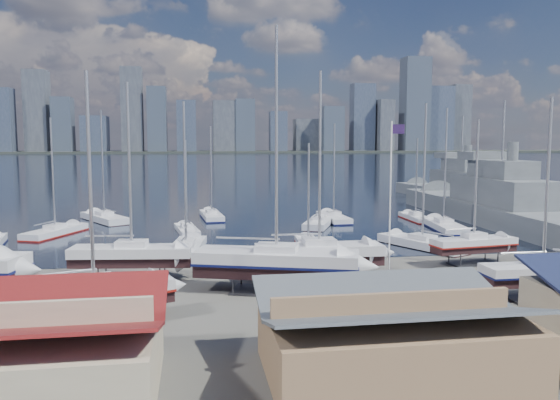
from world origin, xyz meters
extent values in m
plane|color=#605E59|center=(0.00, -10.00, 0.00)|extent=(1400.00, 1400.00, 0.00)
cube|color=#19233A|center=(0.00, 300.00, -0.15)|extent=(1400.00, 600.00, 0.40)
cube|color=#2D332D|center=(0.00, 560.00, 1.10)|extent=(1400.00, 80.00, 2.20)
cube|color=#475166|center=(-203.07, 549.89, 34.36)|extent=(26.62, 20.30, 64.32)
cube|color=#595E66|center=(-168.55, 559.47, 44.11)|extent=(22.49, 24.47, 83.83)
cube|color=#3D4756|center=(-141.97, 552.31, 30.18)|extent=(19.55, 21.83, 55.97)
cube|color=#475166|center=(-111.19, 558.58, 20.77)|extent=(26.03, 30.49, 37.14)
cube|color=#595E66|center=(-70.96, 546.95, 46.02)|extent=(21.60, 16.58, 87.63)
cube|color=#3D4756|center=(-45.38, 548.38, 36.00)|extent=(19.42, 28.42, 67.60)
cube|color=#475166|center=(-15.00, 551.59, 29.25)|extent=(20.24, 23.80, 54.09)
cube|color=#595E66|center=(25.78, 548.33, 29.20)|extent=(24.62, 19.72, 54.00)
cube|color=#3D4756|center=(47.64, 546.55, 30.18)|extent=(20.75, 17.93, 55.97)
cube|color=#475166|center=(84.09, 544.87, 23.71)|extent=(18.36, 16.25, 43.03)
cube|color=#595E66|center=(120.24, 563.78, 20.05)|extent=(28.49, 22.03, 35.69)
cube|color=#3D4756|center=(145.71, 546.00, 26.75)|extent=(23.34, 17.87, 49.11)
cube|color=#475166|center=(184.98, 560.84, 40.18)|extent=(25.35, 19.79, 75.95)
cube|color=#595E66|center=(208.39, 554.33, 31.04)|extent=(17.00, 27.45, 57.67)
cube|color=#3D4756|center=(245.53, 554.25, 55.22)|extent=(29.28, 24.05, 106.04)
cube|color=#475166|center=(277.54, 563.71, 39.40)|extent=(30.82, 28.37, 74.41)
cube|color=#595E66|center=(307.39, 565.54, 40.94)|extent=(21.74, 17.03, 77.48)
cube|color=#8C6B4C|center=(0.00, -26.00, 1.50)|extent=(12.00, 8.00, 3.00)
cube|color=slate|center=(0.00, -26.00, 3.54)|extent=(12.60, 8.40, 1.27)
cube|color=#2D2D33|center=(-15.32, -16.64, 0.08)|extent=(5.65, 4.01, 0.16)
cube|color=black|center=(-15.32, -16.64, 1.57)|extent=(9.55, 5.35, 0.75)
cube|color=silver|center=(-15.32, -16.64, 2.32)|extent=(9.69, 5.72, 0.75)
cube|color=maroon|center=(-15.32, -16.64, 1.98)|extent=(9.79, 5.78, 0.15)
cube|color=silver|center=(-15.32, -16.64, 2.95)|extent=(2.74, 2.29, 0.50)
cylinder|color=#B2B2B7|center=(-15.32, -16.64, 9.02)|extent=(0.22, 0.22, 12.64)
cube|color=#2D2D33|center=(-14.32, -5.03, 0.08)|extent=(5.64, 3.11, 0.16)
cube|color=black|center=(-14.32, -5.03, 1.59)|extent=(9.99, 3.52, 0.78)
cube|color=silver|center=(-14.32, -5.03, 2.37)|extent=(10.04, 3.93, 0.78)
cube|color=silver|center=(-14.32, -5.03, 3.01)|extent=(2.63, 1.93, 0.50)
cylinder|color=#B2B2B7|center=(-14.32, -5.03, 9.36)|extent=(0.22, 0.22, 13.19)
cube|color=#2D2D33|center=(-3.23, -10.60, 0.08)|extent=(7.31, 5.00, 0.16)
cube|color=black|center=(-3.23, -10.60, 1.69)|extent=(12.45, 6.55, 0.97)
cube|color=silver|center=(-3.23, -10.60, 2.66)|extent=(12.61, 7.03, 0.97)
cube|color=#0D1242|center=(-3.23, -10.60, 2.21)|extent=(12.74, 7.10, 0.19)
cube|color=silver|center=(-3.23, -10.60, 3.40)|extent=(3.53, 2.89, 0.50)
cylinder|color=#B2B2B7|center=(-3.23, -10.60, 11.35)|extent=(0.22, 0.22, 16.41)
cube|color=#2D2D33|center=(0.86, -7.14, 0.08)|extent=(5.75, 2.71, 0.16)
cube|color=black|center=(0.86, -7.14, 1.61)|extent=(10.41, 2.64, 0.83)
cube|color=silver|center=(0.86, -7.14, 2.44)|extent=(10.42, 3.07, 0.83)
cube|color=silver|center=(0.86, -7.14, 3.11)|extent=(2.62, 1.79, 0.50)
cylinder|color=#B2B2B7|center=(0.86, -7.14, 9.86)|extent=(0.22, 0.22, 14.00)
cube|color=#2D2D33|center=(15.15, -15.65, 0.08)|extent=(4.79, 2.21, 0.16)
cube|color=black|center=(15.15, -15.65, 1.55)|extent=(8.70, 2.10, 0.70)
cube|color=silver|center=(15.15, -15.65, 2.24)|extent=(8.70, 2.47, 0.70)
cube|color=#0D1242|center=(15.15, -15.65, 1.92)|extent=(8.79, 2.49, 0.14)
cube|color=silver|center=(15.15, -15.65, 2.84)|extent=(2.18, 1.47, 0.50)
cylinder|color=#B2B2B7|center=(15.15, -15.65, 8.46)|extent=(0.22, 0.22, 11.73)
cube|color=#2D2D33|center=(16.11, -4.22, 0.08)|extent=(4.62, 2.59, 0.16)
cube|color=black|center=(16.11, -4.22, 1.52)|extent=(8.17, 2.97, 0.64)
cube|color=silver|center=(16.11, -4.22, 2.16)|extent=(8.21, 3.30, 0.64)
cube|color=maroon|center=(16.11, -4.22, 1.86)|extent=(8.29, 3.34, 0.13)
cube|color=silver|center=(16.11, -4.22, 2.73)|extent=(2.16, 1.60, 0.50)
cylinder|color=#B2B2B7|center=(16.11, -4.22, 7.87)|extent=(0.22, 0.22, 10.78)
cube|color=black|center=(-25.83, 18.37, -0.26)|extent=(5.88, 9.96, 0.78)
cube|color=silver|center=(-25.83, 18.37, 0.52)|extent=(6.26, 10.12, 0.78)
cube|color=maroon|center=(-25.83, 18.37, 0.16)|extent=(6.32, 10.22, 0.16)
cube|color=silver|center=(-25.83, 18.37, 1.16)|extent=(2.45, 2.89, 0.50)
cylinder|color=#B2B2B7|center=(-25.83, 18.37, 7.54)|extent=(0.22, 0.22, 13.24)
cube|color=black|center=(-21.79, 29.46, -0.30)|extent=(7.69, 10.74, 0.87)
cube|color=silver|center=(-21.79, 29.46, 0.57)|extent=(8.09, 10.97, 0.87)
cube|color=silver|center=(-21.79, 29.46, 1.26)|extent=(2.95, 3.28, 0.50)
cylinder|color=#B2B2B7|center=(-21.79, 29.46, 8.37)|extent=(0.22, 0.22, 14.72)
cube|color=black|center=(-10.07, 4.74, -0.29)|extent=(3.92, 10.80, 0.84)
cube|color=silver|center=(-10.07, 4.74, 0.56)|extent=(4.36, 10.86, 0.84)
cube|color=#0D1242|center=(-10.07, 4.74, 0.17)|extent=(4.40, 10.97, 0.17)
cube|color=silver|center=(-10.07, 4.74, 1.23)|extent=(2.11, 2.85, 0.50)
cylinder|color=#B2B2B7|center=(-10.07, 4.74, 8.11)|extent=(0.22, 0.22, 14.25)
cube|color=black|center=(-10.12, 17.76, -0.21)|extent=(3.03, 8.17, 0.64)
cube|color=silver|center=(-10.12, 17.76, 0.43)|extent=(3.36, 8.22, 0.64)
cube|color=silver|center=(-10.12, 17.76, 1.00)|extent=(1.61, 2.17, 0.50)
cylinder|color=#B2B2B7|center=(-10.12, 17.76, 6.14)|extent=(0.22, 0.22, 10.77)
cube|color=black|center=(-6.64, 30.02, -0.25)|extent=(3.03, 9.56, 0.75)
cube|color=silver|center=(-6.64, 30.02, 0.50)|extent=(3.42, 9.60, 0.75)
cube|color=#0D1242|center=(-6.64, 30.02, 0.16)|extent=(3.45, 9.69, 0.15)
cube|color=silver|center=(-6.64, 30.02, 1.13)|extent=(1.77, 2.48, 0.50)
cylinder|color=#B2B2B7|center=(-6.64, 30.02, 7.23)|extent=(0.22, 0.22, 12.70)
cube|color=black|center=(2.80, 6.21, -0.20)|extent=(2.46, 7.84, 0.62)
cube|color=silver|center=(2.80, 6.21, 0.42)|extent=(2.78, 7.86, 0.62)
cube|color=maroon|center=(2.80, 6.21, 0.14)|extent=(2.81, 7.94, 0.12)
cube|color=silver|center=(2.80, 6.21, 0.98)|extent=(1.45, 2.03, 0.50)
cylinder|color=#B2B2B7|center=(2.80, 6.21, 5.94)|extent=(0.22, 0.22, 10.41)
cube|color=black|center=(7.39, 20.61, -0.27)|extent=(6.10, 10.19, 0.80)
cube|color=silver|center=(7.39, 20.61, 0.53)|extent=(6.49, 10.35, 0.80)
cube|color=silver|center=(7.39, 20.61, 1.18)|extent=(2.53, 2.97, 0.50)
cylinder|color=#B2B2B7|center=(7.39, 20.61, 7.71)|extent=(0.22, 0.22, 13.56)
cube|color=black|center=(10.57, 25.10, -0.26)|extent=(2.61, 9.68, 0.77)
cube|color=silver|center=(10.57, 25.10, 0.51)|extent=(3.01, 9.70, 0.77)
cube|color=#0D1242|center=(10.57, 25.10, 0.16)|extent=(3.04, 9.79, 0.15)
cube|color=silver|center=(10.57, 25.10, 1.15)|extent=(1.69, 2.46, 0.50)
cylinder|color=#B2B2B7|center=(10.57, 25.10, 7.38)|extent=(0.22, 0.22, 12.98)
cube|color=black|center=(14.72, 3.93, -0.29)|extent=(6.67, 10.66, 0.85)
cube|color=silver|center=(14.72, 3.93, 0.56)|extent=(7.07, 10.84, 0.85)
cube|color=silver|center=(14.72, 3.93, 1.23)|extent=(2.71, 3.14, 0.50)
cylinder|color=#B2B2B7|center=(14.72, 3.93, 8.11)|extent=(0.22, 0.22, 14.27)
cube|color=black|center=(22.58, 15.21, -0.29)|extent=(4.03, 11.02, 0.86)
cube|color=silver|center=(22.58, 15.21, 0.57)|extent=(4.48, 11.08, 0.86)
cube|color=#0D1242|center=(22.58, 15.21, 0.17)|extent=(4.52, 11.19, 0.17)
cube|color=silver|center=(22.58, 15.21, 1.25)|extent=(2.16, 2.92, 0.50)
cylinder|color=#B2B2B7|center=(22.58, 15.21, 8.26)|extent=(0.22, 0.22, 14.53)
cube|color=black|center=(22.44, 23.87, -0.21)|extent=(2.18, 8.25, 0.66)
cube|color=silver|center=(22.44, 23.87, 0.44)|extent=(2.52, 8.26, 0.66)
cube|color=maroon|center=(22.44, 23.87, 0.14)|extent=(2.55, 8.35, 0.13)
cube|color=silver|center=(22.44, 23.87, 1.02)|extent=(1.43, 2.09, 0.50)
cylinder|color=#B2B2B7|center=(22.44, 23.87, 6.31)|extent=(0.22, 0.22, 11.07)
cube|color=slate|center=(32.40, 18.51, 0.51)|extent=(10.16, 51.56, 4.62)
cube|color=slate|center=(32.40, 18.51, 4.62)|extent=(7.25, 18.19, 3.60)
cube|color=slate|center=(32.40, 18.51, 7.62)|extent=(5.31, 10.44, 2.40)
cube|color=slate|center=(32.59, 23.63, 9.32)|extent=(5.94, 5.34, 1.20)
cylinder|color=#B2B2B7|center=(32.40, 18.51, 12.82)|extent=(0.30, 0.30, 8.00)
cube|color=slate|center=(41.54, 47.43, 0.41)|extent=(10.80, 40.89, 3.64)
cube|color=slate|center=(41.54, 47.43, 4.03)|extent=(6.67, 14.63, 3.60)
cube|color=slate|center=(41.54, 47.43, 7.03)|extent=(4.73, 8.46, 2.40)
cube|color=slate|center=(41.10, 51.45, 8.73)|extent=(4.94, 4.51, 1.20)
cylinder|color=#B2B2B7|center=(41.54, 47.43, 12.23)|extent=(0.30, 0.30, 8.00)
imported|color=gray|center=(-13.35, -21.19, 0.71)|extent=(3.13, 4.46, 1.41)
imported|color=gray|center=(-0.21, -20.90, 0.69)|extent=(4.19, 1.52, 1.37)
imported|color=gray|center=(0.55, -19.62, 0.74)|extent=(3.17, 5.63, 1.49)
imported|color=gray|center=(3.28, -19.77, 0.81)|extent=(2.45, 5.64, 1.62)
cylinder|color=white|center=(6.69, -7.65, 6.47)|extent=(0.12, 0.12, 12.93)
cube|color=#271441|center=(7.23, -7.65, 12.28)|extent=(1.08, 0.05, 0.75)
camera|label=1|loc=(-9.32, -50.16, 11.17)|focal=35.00mm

